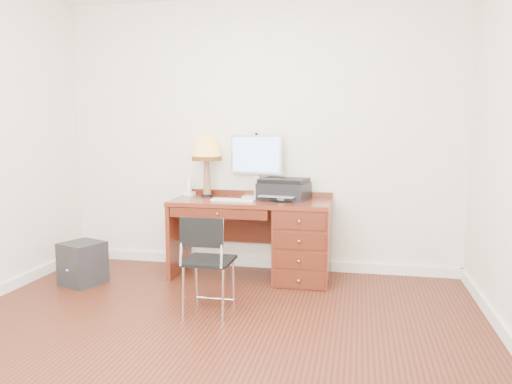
% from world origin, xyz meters
% --- Properties ---
extents(ground, '(4.00, 4.00, 0.00)m').
position_xyz_m(ground, '(0.00, 0.00, 0.00)').
color(ground, '#3C180D').
rests_on(ground, ground).
extents(room_shell, '(4.00, 4.00, 4.00)m').
position_xyz_m(room_shell, '(0.00, 0.63, 0.05)').
color(room_shell, white).
rests_on(room_shell, ground).
extents(desk, '(1.50, 0.67, 0.75)m').
position_xyz_m(desk, '(0.32, 1.40, 0.41)').
color(desk, maroon).
rests_on(desk, ground).
extents(monitor, '(0.53, 0.21, 0.61)m').
position_xyz_m(monitor, '(-0.00, 1.63, 1.13)').
color(monitor, silver).
rests_on(monitor, desk).
extents(keyboard, '(0.42, 0.13, 0.02)m').
position_xyz_m(keyboard, '(-0.15, 1.30, 0.76)').
color(keyboard, white).
rests_on(keyboard, desk).
extents(mouse_pad, '(0.21, 0.21, 0.04)m').
position_xyz_m(mouse_pad, '(0.30, 1.35, 0.76)').
color(mouse_pad, black).
rests_on(mouse_pad, desk).
extents(printer, '(0.51, 0.43, 0.20)m').
position_xyz_m(printer, '(0.30, 1.51, 0.85)').
color(printer, black).
rests_on(printer, desk).
extents(leg_lamp, '(0.29, 0.29, 0.60)m').
position_xyz_m(leg_lamp, '(-0.48, 1.54, 1.19)').
color(leg_lamp, black).
rests_on(leg_lamp, desk).
extents(phone, '(0.10, 0.10, 0.18)m').
position_xyz_m(phone, '(-0.67, 1.57, 0.80)').
color(phone, white).
rests_on(phone, desk).
extents(pen_cup, '(0.09, 0.09, 0.11)m').
position_xyz_m(pen_cup, '(0.09, 1.54, 0.80)').
color(pen_cup, black).
rests_on(pen_cup, desk).
extents(chair, '(0.37, 0.37, 0.78)m').
position_xyz_m(chair, '(-0.12, 0.35, 0.47)').
color(chair, black).
rests_on(chair, ground).
extents(equipment_box, '(0.43, 0.43, 0.39)m').
position_xyz_m(equipment_box, '(-1.47, 0.87, 0.19)').
color(equipment_box, black).
rests_on(equipment_box, ground).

